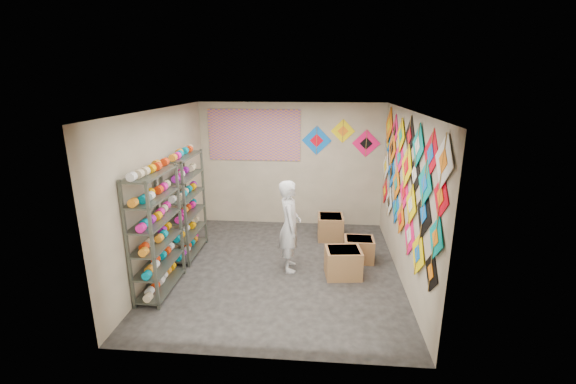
# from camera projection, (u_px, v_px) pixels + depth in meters

# --- Properties ---
(ground) EXTENTS (4.50, 4.50, 0.00)m
(ground) POSITION_uv_depth(u_px,v_px,m) (281.00, 269.00, 6.67)
(ground) COLOR black
(room_walls) EXTENTS (4.50, 4.50, 4.50)m
(room_walls) POSITION_uv_depth(u_px,v_px,m) (280.00, 177.00, 6.21)
(room_walls) COLOR #B6A68B
(room_walls) RESTS_ON ground
(shelf_rack_front) EXTENTS (0.40, 1.10, 1.90)m
(shelf_rack_front) POSITION_uv_depth(u_px,v_px,m) (156.00, 233.00, 5.74)
(shelf_rack_front) COLOR #4C5147
(shelf_rack_front) RESTS_ON ground
(shelf_rack_back) EXTENTS (0.40, 1.10, 1.90)m
(shelf_rack_back) POSITION_uv_depth(u_px,v_px,m) (186.00, 206.00, 6.98)
(shelf_rack_back) COLOR #4C5147
(shelf_rack_back) RESTS_ON ground
(string_spools) EXTENTS (0.12, 2.36, 0.12)m
(string_spools) POSITION_uv_depth(u_px,v_px,m) (172.00, 213.00, 6.33)
(string_spools) COLOR #ED1499
(string_spools) RESTS_ON ground
(kite_wall_display) EXTENTS (0.06, 4.24, 2.05)m
(kite_wall_display) POSITION_uv_depth(u_px,v_px,m) (405.00, 178.00, 6.07)
(kite_wall_display) COLOR black
(kite_wall_display) RESTS_ON room_walls
(back_wall_kites) EXTENTS (1.67, 0.02, 0.81)m
(back_wall_kites) POSITION_uv_depth(u_px,v_px,m) (340.00, 139.00, 8.19)
(back_wall_kites) COLOR blue
(back_wall_kites) RESTS_ON room_walls
(poster) EXTENTS (2.00, 0.01, 1.10)m
(poster) POSITION_uv_depth(u_px,v_px,m) (254.00, 135.00, 8.31)
(poster) COLOR #744596
(poster) RESTS_ON room_walls
(shopkeeper) EXTENTS (0.67, 0.52, 1.58)m
(shopkeeper) POSITION_uv_depth(u_px,v_px,m) (290.00, 226.00, 6.46)
(shopkeeper) COLOR silver
(shopkeeper) RESTS_ON ground
(carton_a) EXTENTS (0.62, 0.54, 0.48)m
(carton_a) POSITION_uv_depth(u_px,v_px,m) (343.00, 263.00, 6.36)
(carton_a) COLOR #9A6743
(carton_a) RESTS_ON ground
(carton_b) EXTENTS (0.53, 0.43, 0.43)m
(carton_b) POSITION_uv_depth(u_px,v_px,m) (359.00, 249.00, 6.92)
(carton_b) COLOR #9A6743
(carton_b) RESTS_ON ground
(carton_c) EXTENTS (0.52, 0.57, 0.48)m
(carton_c) POSITION_uv_depth(u_px,v_px,m) (330.00, 227.00, 7.89)
(carton_c) COLOR #9A6743
(carton_c) RESTS_ON ground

